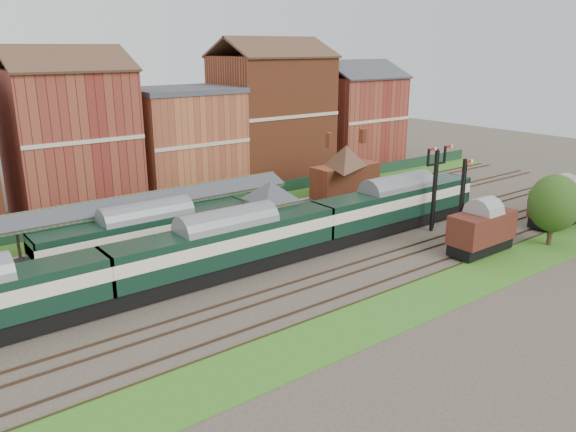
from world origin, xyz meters
TOP-DOWN VIEW (x-y plane):
  - ground at (0.00, 0.00)m, footprint 160.00×160.00m
  - grass_back at (0.00, 16.00)m, footprint 90.00×4.50m
  - grass_front at (0.00, -12.00)m, footprint 90.00×5.00m
  - fence at (0.00, 18.00)m, footprint 90.00×0.12m
  - platform at (-5.00, 9.75)m, footprint 55.00×3.40m
  - signal_box at (-3.00, 3.25)m, footprint 5.40×5.40m
  - brick_hut at (5.00, 3.25)m, footprint 3.20×2.64m
  - station_building at (12.00, 9.75)m, footprint 8.10×8.10m
  - canopy at (-11.00, 9.75)m, footprint 26.00×3.89m
  - semaphore_bracket at (12.04, -2.50)m, footprint 3.60×0.25m
  - semaphore_siding at (10.02, -7.00)m, footprint 1.23×0.25m
  - town_backdrop at (-0.18, 25.00)m, footprint 69.00×10.00m
  - dmu_train at (-9.44, 0.00)m, footprint 57.31×3.01m
  - platform_railcar at (-13.14, 6.50)m, footprint 18.10×2.85m
  - goods_van_a at (10.43, -9.00)m, footprint 6.30×2.73m
  - goods_van_b at (23.32, -9.00)m, footprint 6.61×2.86m
  - tree_far at (17.05, -11.62)m, footprint 4.44×4.44m

SIDE VIEW (x-z plane):
  - ground at x=0.00m, z-range 0.00..0.00m
  - grass_back at x=0.00m, z-range 0.00..0.06m
  - grass_front at x=0.00m, z-range 0.00..0.06m
  - platform at x=-5.00m, z-range 0.00..1.00m
  - fence at x=0.00m, z-range 0.00..1.50m
  - brick_hut at x=5.00m, z-range -0.28..2.67m
  - goods_van_a at x=10.43m, z-range 0.26..4.08m
  - goods_van_b at x=23.32m, z-range 0.26..4.27m
  - platform_railcar at x=-13.14m, z-range 0.35..4.52m
  - dmu_train at x=-9.44m, z-range 0.36..4.77m
  - signal_box at x=-3.00m, z-range 0.19..6.19m
  - tree_far at x=17.05m, z-range 0.67..7.15m
  - station_building at x=12.00m, z-range 1.01..6.91m
  - semaphore_siding at x=10.02m, z-range 0.16..8.16m
  - canopy at x=-11.00m, z-range 2.54..6.62m
  - semaphore_bracket at x=12.04m, z-range 0.54..8.72m
  - town_backdrop at x=-0.18m, z-range -1.00..15.00m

